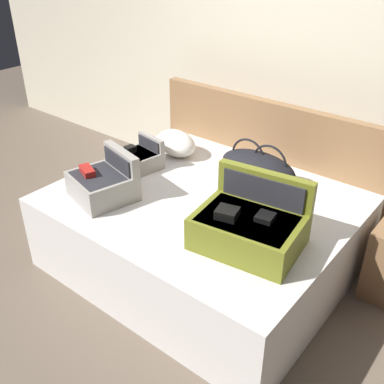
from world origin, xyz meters
The scene contains 9 objects.
ground_plane centered at (0.00, 0.00, 0.00)m, with size 12.00×12.00×0.00m, color #6B5B4C.
back_wall centered at (0.00, 1.65, 1.30)m, with size 8.00×0.10×2.60m, color beige.
bed centered at (0.00, 0.40, 0.28)m, with size 1.96×1.61×0.57m, color silver.
headboard centered at (0.00, 1.25, 0.52)m, with size 2.00×0.08×1.03m, color olive.
hard_case_large centered at (0.53, 0.14, 0.70)m, with size 0.65×0.53×0.40m.
hard_case_medium centered at (-0.54, -0.02, 0.68)m, with size 0.47×0.46×0.32m.
hard_case_small centered at (-0.66, 0.46, 0.65)m, with size 0.33×0.31×0.23m.
duffel_bag centered at (0.16, 0.84, 0.69)m, with size 0.59×0.28×0.31m.
pillow_near_headboard centered at (-0.59, 0.81, 0.67)m, with size 0.38×0.25×0.20m, color white.
Camera 1 is at (1.63, -1.76, 2.19)m, focal length 42.80 mm.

